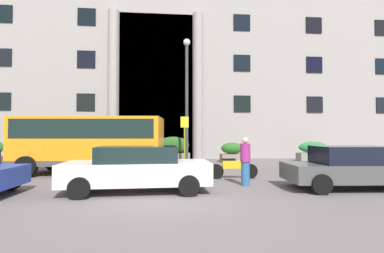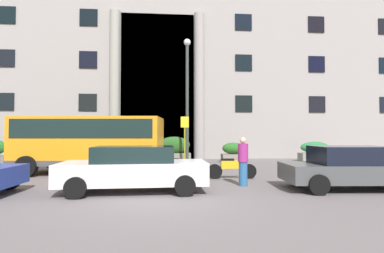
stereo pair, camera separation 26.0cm
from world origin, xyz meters
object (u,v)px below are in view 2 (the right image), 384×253
object	(u,v)px
hedge_planter_entrance_right	(315,152)
hedge_planter_west	(174,150)
motorcycle_near_kerb	(350,167)
lamppost_plaza_centre	(187,91)
parked_sedan_second	(134,168)
motorcycle_far_end	(231,168)
hedge_planter_far_east	(95,153)
hedge_planter_far_west	(233,153)
orange_minibus	(91,140)
scooter_by_planter	(145,168)
bus_stop_sign	(185,136)
parked_sedan_far	(351,167)
pedestrian_child_trailing	(243,161)

from	to	relation	value
hedge_planter_entrance_right	hedge_planter_west	bearing A→B (deg)	-179.15
motorcycle_near_kerb	lamppost_plaza_centre	size ratio (longest dim) A/B	0.26
parked_sedan_second	motorcycle_far_end	size ratio (longest dim) A/B	2.28
hedge_planter_far_east	motorcycle_near_kerb	xyz separation A→B (m)	(12.31, -7.61, -0.18)
hedge_planter_far_west	motorcycle_far_end	bearing A→B (deg)	-103.27
hedge_planter_west	lamppost_plaza_centre	size ratio (longest dim) A/B	0.29
orange_minibus	scooter_by_planter	distance (m)	3.58
bus_stop_sign	hedge_planter_far_east	size ratio (longest dim) A/B	1.93
parked_sedan_second	parked_sedan_far	distance (m)	7.09
parked_sedan_far	parked_sedan_second	bearing A→B (deg)	-177.54
parked_sedan_far	hedge_planter_far_east	bearing A→B (deg)	141.04
bus_stop_sign	hedge_planter_entrance_right	world-z (taller)	bus_stop_sign
hedge_planter_entrance_right	motorcycle_far_end	world-z (taller)	hedge_planter_entrance_right
hedge_planter_far_west	hedge_planter_west	bearing A→B (deg)	-179.43
hedge_planter_far_west	hedge_planter_west	xyz separation A→B (m)	(-3.87, -0.04, 0.19)
orange_minibus	lamppost_plaza_centre	distance (m)	6.19
parked_sedan_second	pedestrian_child_trailing	distance (m)	3.79
hedge_planter_west	hedge_planter_far_east	xyz separation A→B (m)	(-5.09, 0.52, -0.17)
motorcycle_near_kerb	parked_sedan_second	bearing A→B (deg)	-174.72
parked_sedan_far	lamppost_plaza_centre	size ratio (longest dim) A/B	0.60
parked_sedan_second	lamppost_plaza_centre	bearing A→B (deg)	72.10
hedge_planter_far_west	scooter_by_planter	world-z (taller)	hedge_planter_far_west
hedge_planter_far_east	lamppost_plaza_centre	bearing A→B (deg)	-22.17
hedge_planter_far_west	motorcycle_near_kerb	bearing A→B (deg)	-64.83
hedge_planter_west	scooter_by_planter	distance (m)	7.01
parked_sedan_second	motorcycle_near_kerb	distance (m)	8.90
hedge_planter_west	bus_stop_sign	bearing A→B (deg)	-78.65
hedge_planter_west	hedge_planter_entrance_right	world-z (taller)	hedge_planter_west
hedge_planter_far_west	parked_sedan_second	world-z (taller)	parked_sedan_second
bus_stop_sign	parked_sedan_far	xyz separation A→B (m)	(5.15, -6.78, -1.00)
hedge_planter_far_west	motorcycle_far_end	size ratio (longest dim) A/B	0.74
hedge_planter_entrance_right	scooter_by_planter	xyz separation A→B (m)	(-10.73, -7.03, -0.18)
hedge_planter_west	motorcycle_far_end	size ratio (longest dim) A/B	1.05
parked_sedan_far	hedge_planter_far_west	bearing A→B (deg)	104.79
scooter_by_planter	hedge_planter_far_west	bearing A→B (deg)	37.12
hedge_planter_far_west	bus_stop_sign	bearing A→B (deg)	-140.23
parked_sedan_far	motorcycle_near_kerb	distance (m)	2.87
bus_stop_sign	scooter_by_planter	distance (m)	4.71
orange_minibus	pedestrian_child_trailing	world-z (taller)	orange_minibus
bus_stop_sign	hedge_planter_far_east	world-z (taller)	bus_stop_sign
orange_minibus	hedge_planter_far_east	distance (m)	5.53
bus_stop_sign	scooter_by_planter	size ratio (longest dim) A/B	1.40
parked_sedan_second	lamppost_plaza_centre	xyz separation A→B (m)	(2.13, 7.47, 3.60)
bus_stop_sign	motorcycle_near_kerb	xyz separation A→B (m)	(6.67, -4.36, -1.27)
hedge_planter_entrance_right	bus_stop_sign	bearing A→B (deg)	-162.22
bus_stop_sign	parked_sedan_far	bearing A→B (deg)	-52.78
pedestrian_child_trailing	hedge_planter_west	bearing A→B (deg)	63.27
bus_stop_sign	pedestrian_child_trailing	world-z (taller)	bus_stop_sign
hedge_planter_far_west	motorcycle_far_end	distance (m)	7.17
hedge_planter_entrance_right	parked_sedan_second	world-z (taller)	parked_sedan_second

